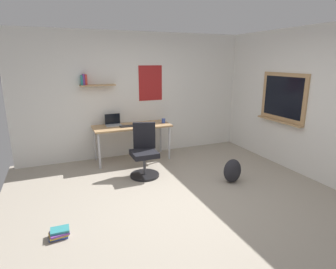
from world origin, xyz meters
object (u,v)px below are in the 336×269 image
book_stack_on_floor (59,233)px  laptop (113,123)px  computer_mouse (143,124)px  keyboard (129,126)px  backpack (232,171)px  desk (132,129)px  coffee_mug (163,121)px  office_chair (144,154)px

book_stack_on_floor → laptop: bearing=64.0°
computer_mouse → book_stack_on_floor: (-1.73, -2.19, -0.70)m
keyboard → computer_mouse: computer_mouse is taller
backpack → computer_mouse: bearing=122.6°
desk → backpack: size_ratio=3.79×
backpack → keyboard: bearing=128.9°
laptop → book_stack_on_floor: size_ratio=1.30×
desk → book_stack_on_floor: 2.80m
desk → keyboard: 0.14m
laptop → coffee_mug: laptop is taller
desk → office_chair: office_chair is taller
office_chair → backpack: office_chair is taller
keyboard → backpack: keyboard is taller
desk → keyboard: bearing=-135.0°
laptop → backpack: size_ratio=0.75×
desk → backpack: 2.20m
office_chair → computer_mouse: size_ratio=9.13×
computer_mouse → laptop: bearing=157.7°
office_chair → backpack: 1.57m
office_chair → book_stack_on_floor: (-1.51, -1.39, -0.35)m
laptop → coffee_mug: bearing=-9.7°
coffee_mug → backpack: (0.58, -1.71, -0.58)m
laptop → backpack: laptop is taller
laptop → coffee_mug: size_ratio=3.37×
coffee_mug → office_chair: bearing=-129.8°
laptop → keyboard: laptop is taller
keyboard → book_stack_on_floor: keyboard is taller
keyboard → coffee_mug: size_ratio=4.02×
desk → backpack: desk is taller
backpack → book_stack_on_floor: bearing=-169.4°
backpack → book_stack_on_floor: (-2.79, -0.52, -0.15)m
keyboard → office_chair: bearing=-85.9°
keyboard → backpack: size_ratio=0.90×
desk → computer_mouse: (0.20, -0.08, 0.09)m
office_chair → keyboard: (-0.06, 0.79, 0.34)m
computer_mouse → coffee_mug: coffee_mug is taller
desk → book_stack_on_floor: desk is taller
desk → laptop: 0.40m
desk → laptop: size_ratio=5.05×
backpack → book_stack_on_floor: 2.85m
office_chair → backpack: bearing=-34.1°
laptop → office_chair: bearing=-72.0°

